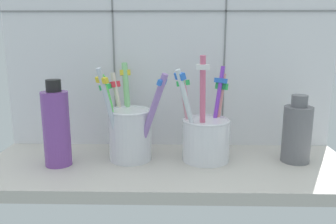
{
  "coord_description": "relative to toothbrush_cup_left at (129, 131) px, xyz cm",
  "views": [
    {
      "loc": [
        1.34,
        -56.41,
        23.89
      ],
      "look_at": [
        0.0,
        2.43,
        10.73
      ],
      "focal_mm": 36.97,
      "sensor_mm": 36.0,
      "label": 1
    }
  ],
  "objects": [
    {
      "name": "counter_slab",
      "position": [
        6.87,
        -2.48,
        -6.29
      ],
      "size": [
        64.0,
        22.0,
        2.0
      ],
      "primitive_type": "cube",
      "color": "#BCB7AD",
      "rests_on": "ground"
    },
    {
      "name": "tile_wall_back",
      "position": [
        6.87,
        9.51,
        15.22
      ],
      "size": [
        64.0,
        2.2,
        45.0
      ],
      "color": "white",
      "rests_on": "ground"
    },
    {
      "name": "toothbrush_cup_left",
      "position": [
        0.0,
        0.0,
        0.0
      ],
      "size": [
        12.73,
        12.03,
        16.9
      ],
      "color": "silver",
      "rests_on": "counter_slab"
    },
    {
      "name": "toothbrush_cup_right",
      "position": [
        13.5,
        0.03,
        -0.78
      ],
      "size": [
        10.0,
        9.11,
        18.68
      ],
      "color": "white",
      "rests_on": "counter_slab"
    },
    {
      "name": "ceramic_vase",
      "position": [
        29.36,
        -0.45,
        0.0
      ],
      "size": [
        4.91,
        4.91,
        11.88
      ],
      "color": "slate",
      "rests_on": "counter_slab"
    },
    {
      "name": "soap_bottle",
      "position": [
        -11.93,
        -2.99,
        1.41
      ],
      "size": [
        4.51,
        4.51,
        14.73
      ],
      "color": "#7B439C",
      "rests_on": "counter_slab"
    }
  ]
}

